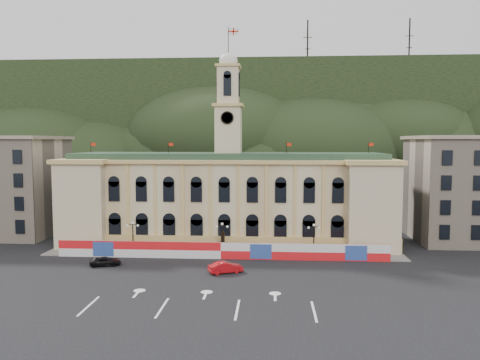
# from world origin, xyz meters

# --- Properties ---
(ground) EXTENTS (260.00, 260.00, 0.00)m
(ground) POSITION_xyz_m (0.00, 0.00, 0.00)
(ground) COLOR black
(ground) RESTS_ON ground
(lane_markings) EXTENTS (26.00, 10.00, 0.02)m
(lane_markings) POSITION_xyz_m (0.00, -5.00, 0.00)
(lane_markings) COLOR white
(lane_markings) RESTS_ON ground
(hill_ridge) EXTENTS (230.00, 80.00, 64.00)m
(hill_ridge) POSITION_xyz_m (0.03, 121.99, 19.48)
(hill_ridge) COLOR black
(hill_ridge) RESTS_ON ground
(city_hall) EXTENTS (56.20, 17.60, 37.10)m
(city_hall) POSITION_xyz_m (0.00, 27.63, 7.85)
(city_hall) COLOR beige
(city_hall) RESTS_ON ground
(side_building_left) EXTENTS (21.00, 17.00, 18.60)m
(side_building_left) POSITION_xyz_m (-43.00, 30.93, 9.33)
(side_building_left) COLOR #BDAA92
(side_building_left) RESTS_ON ground
(side_building_right) EXTENTS (21.00, 17.00, 18.60)m
(side_building_right) POSITION_xyz_m (43.00, 30.93, 9.33)
(side_building_right) COLOR #BDAA92
(side_building_right) RESTS_ON ground
(hoarding_fence) EXTENTS (50.00, 0.44, 2.50)m
(hoarding_fence) POSITION_xyz_m (0.06, 15.07, 1.25)
(hoarding_fence) COLOR red
(hoarding_fence) RESTS_ON ground
(pavement) EXTENTS (56.00, 5.50, 0.16)m
(pavement) POSITION_xyz_m (0.00, 17.75, 0.08)
(pavement) COLOR slate
(pavement) RESTS_ON ground
(statue) EXTENTS (1.40, 1.40, 3.72)m
(statue) POSITION_xyz_m (0.00, 18.00, 1.19)
(statue) COLOR #595651
(statue) RESTS_ON ground
(lamp_left) EXTENTS (1.96, 0.44, 5.15)m
(lamp_left) POSITION_xyz_m (-14.00, 17.00, 3.07)
(lamp_left) COLOR black
(lamp_left) RESTS_ON ground
(lamp_center) EXTENTS (1.96, 0.44, 5.15)m
(lamp_center) POSITION_xyz_m (0.00, 17.00, 3.07)
(lamp_center) COLOR black
(lamp_center) RESTS_ON ground
(lamp_right) EXTENTS (1.96, 0.44, 5.15)m
(lamp_right) POSITION_xyz_m (14.00, 17.00, 3.07)
(lamp_right) COLOR black
(lamp_right) RESTS_ON ground
(red_sedan) EXTENTS (5.03, 5.80, 1.52)m
(red_sedan) POSITION_xyz_m (1.43, 7.59, 0.76)
(red_sedan) COLOR #AC0C11
(red_sedan) RESTS_ON ground
(black_suv) EXTENTS (4.29, 5.42, 1.21)m
(black_suv) POSITION_xyz_m (-15.94, 10.18, 0.61)
(black_suv) COLOR black
(black_suv) RESTS_ON ground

